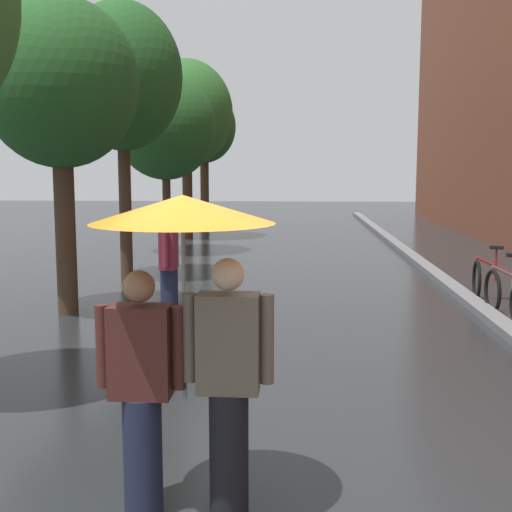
{
  "coord_description": "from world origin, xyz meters",
  "views": [
    {
      "loc": [
        0.21,
        -4.35,
        2.32
      ],
      "look_at": [
        -0.2,
        2.84,
        1.35
      ],
      "focal_mm": 47.04,
      "sensor_mm": 36.0,
      "label": 1
    }
  ],
  "objects_px": {
    "street_tree_4": "(186,114)",
    "pedestrian_walking_midground": "(169,267)",
    "couple_under_umbrella": "(184,302)",
    "street_tree_2": "(122,78)",
    "street_tree_3": "(165,127)",
    "parked_bicycle_5": "(507,280)",
    "street_tree_5": "(204,128)",
    "street_tree_1": "(60,85)"
  },
  "relations": [
    {
      "from": "street_tree_4",
      "to": "pedestrian_walking_midground",
      "type": "distance_m",
      "value": 12.19
    },
    {
      "from": "parked_bicycle_5",
      "to": "street_tree_4",
      "type": "bearing_deg",
      "value": 126.05
    },
    {
      "from": "street_tree_1",
      "to": "street_tree_5",
      "type": "bearing_deg",
      "value": 89.12
    },
    {
      "from": "street_tree_1",
      "to": "couple_under_umbrella",
      "type": "bearing_deg",
      "value": -64.63
    },
    {
      "from": "street_tree_3",
      "to": "street_tree_2",
      "type": "bearing_deg",
      "value": -90.88
    },
    {
      "from": "parked_bicycle_5",
      "to": "couple_under_umbrella",
      "type": "relative_size",
      "value": 0.54
    },
    {
      "from": "street_tree_2",
      "to": "pedestrian_walking_midground",
      "type": "distance_m",
      "value": 5.25
    },
    {
      "from": "street_tree_4",
      "to": "couple_under_umbrella",
      "type": "relative_size",
      "value": 2.64
    },
    {
      "from": "street_tree_2",
      "to": "street_tree_4",
      "type": "bearing_deg",
      "value": 89.79
    },
    {
      "from": "couple_under_umbrella",
      "to": "pedestrian_walking_midground",
      "type": "distance_m",
      "value": 5.64
    },
    {
      "from": "street_tree_3",
      "to": "couple_under_umbrella",
      "type": "height_order",
      "value": "street_tree_3"
    },
    {
      "from": "couple_under_umbrella",
      "to": "pedestrian_walking_midground",
      "type": "relative_size",
      "value": 1.29
    },
    {
      "from": "street_tree_2",
      "to": "street_tree_3",
      "type": "xyz_separation_m",
      "value": [
        0.06,
        4.13,
        -0.74
      ]
    },
    {
      "from": "street_tree_5",
      "to": "parked_bicycle_5",
      "type": "height_order",
      "value": "street_tree_5"
    },
    {
      "from": "street_tree_1",
      "to": "street_tree_4",
      "type": "bearing_deg",
      "value": 89.25
    },
    {
      "from": "street_tree_2",
      "to": "parked_bicycle_5",
      "type": "bearing_deg",
      "value": -14.85
    },
    {
      "from": "street_tree_3",
      "to": "pedestrian_walking_midground",
      "type": "height_order",
      "value": "street_tree_3"
    },
    {
      "from": "street_tree_5",
      "to": "parked_bicycle_5",
      "type": "distance_m",
      "value": 15.43
    },
    {
      "from": "street_tree_2",
      "to": "couple_under_umbrella",
      "type": "height_order",
      "value": "street_tree_2"
    },
    {
      "from": "street_tree_3",
      "to": "parked_bicycle_5",
      "type": "xyz_separation_m",
      "value": [
        7.06,
        -6.02,
        -2.95
      ]
    },
    {
      "from": "street_tree_5",
      "to": "pedestrian_walking_midground",
      "type": "distance_m",
      "value": 15.6
    },
    {
      "from": "street_tree_2",
      "to": "parked_bicycle_5",
      "type": "xyz_separation_m",
      "value": [
        7.13,
        -1.89,
        -3.69
      ]
    },
    {
      "from": "street_tree_3",
      "to": "street_tree_4",
      "type": "relative_size",
      "value": 0.83
    },
    {
      "from": "street_tree_5",
      "to": "street_tree_2",
      "type": "bearing_deg",
      "value": -90.54
    },
    {
      "from": "street_tree_2",
      "to": "parked_bicycle_5",
      "type": "distance_m",
      "value": 8.24
    },
    {
      "from": "street_tree_4",
      "to": "street_tree_5",
      "type": "relative_size",
      "value": 1.11
    },
    {
      "from": "street_tree_3",
      "to": "street_tree_1",
      "type": "bearing_deg",
      "value": -91.4
    },
    {
      "from": "street_tree_2",
      "to": "street_tree_5",
      "type": "relative_size",
      "value": 1.09
    },
    {
      "from": "couple_under_umbrella",
      "to": "street_tree_2",
      "type": "bearing_deg",
      "value": 106.38
    },
    {
      "from": "street_tree_1",
      "to": "street_tree_3",
      "type": "relative_size",
      "value": 1.03
    },
    {
      "from": "street_tree_1",
      "to": "couple_under_umbrella",
      "type": "xyz_separation_m",
      "value": [
        2.85,
        -6.02,
        -2.08
      ]
    },
    {
      "from": "street_tree_2",
      "to": "street_tree_4",
      "type": "xyz_separation_m",
      "value": [
        0.03,
        7.86,
        -0.11
      ]
    },
    {
      "from": "couple_under_umbrella",
      "to": "pedestrian_walking_midground",
      "type": "bearing_deg",
      "value": 101.69
    },
    {
      "from": "street_tree_2",
      "to": "parked_bicycle_5",
      "type": "relative_size",
      "value": 4.83
    },
    {
      "from": "street_tree_1",
      "to": "parked_bicycle_5",
      "type": "xyz_separation_m",
      "value": [
        7.24,
        1.4,
        -3.15
      ]
    },
    {
      "from": "street_tree_5",
      "to": "parked_bicycle_5",
      "type": "relative_size",
      "value": 4.42
    },
    {
      "from": "street_tree_2",
      "to": "couple_under_umbrella",
      "type": "relative_size",
      "value": 2.6
    },
    {
      "from": "street_tree_5",
      "to": "pedestrian_walking_midground",
      "type": "relative_size",
      "value": 3.08
    },
    {
      "from": "street_tree_4",
      "to": "pedestrian_walking_midground",
      "type": "height_order",
      "value": "street_tree_4"
    },
    {
      "from": "street_tree_1",
      "to": "parked_bicycle_5",
      "type": "relative_size",
      "value": 4.22
    },
    {
      "from": "street_tree_2",
      "to": "street_tree_5",
      "type": "distance_m",
      "value": 11.45
    },
    {
      "from": "couple_under_umbrella",
      "to": "pedestrian_walking_midground",
      "type": "xyz_separation_m",
      "value": [
        -1.14,
        5.5,
        -0.61
      ]
    }
  ]
}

